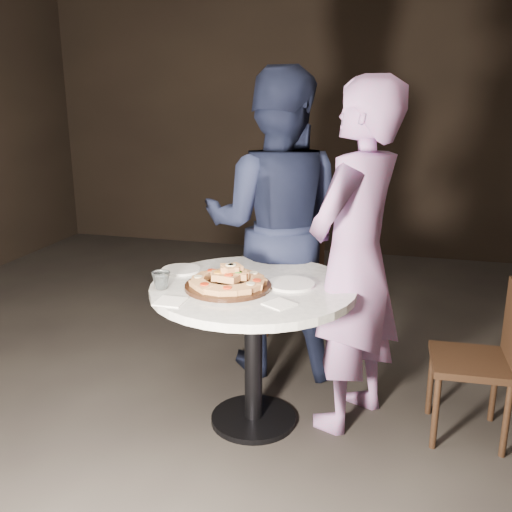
{
  "coord_description": "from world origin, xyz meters",
  "views": [
    {
      "loc": [
        0.82,
        -2.43,
        1.64
      ],
      "look_at": [
        0.14,
        0.13,
        0.88
      ],
      "focal_mm": 40.0,
      "sensor_mm": 36.0,
      "label": 1
    }
  ],
  "objects_px": {
    "serving_board": "(228,286)",
    "focaccia_pile": "(229,279)",
    "diner_teal": "(355,260)",
    "chair_right": "(490,352)",
    "table": "(253,311)",
    "water_glass": "(161,280)",
    "chair_far": "(293,263)",
    "diner_navy": "(275,225)"
  },
  "relations": [
    {
      "from": "serving_board",
      "to": "focaccia_pile",
      "type": "relative_size",
      "value": 1.12
    },
    {
      "from": "serving_board",
      "to": "diner_teal",
      "type": "relative_size",
      "value": 0.24
    },
    {
      "from": "serving_board",
      "to": "chair_right",
      "type": "distance_m",
      "value": 1.29
    },
    {
      "from": "table",
      "to": "water_glass",
      "type": "height_order",
      "value": "water_glass"
    },
    {
      "from": "focaccia_pile",
      "to": "diner_teal",
      "type": "height_order",
      "value": "diner_teal"
    },
    {
      "from": "chair_right",
      "to": "diner_teal",
      "type": "height_order",
      "value": "diner_teal"
    },
    {
      "from": "table",
      "to": "chair_right",
      "type": "bearing_deg",
      "value": 8.43
    },
    {
      "from": "water_glass",
      "to": "diner_teal",
      "type": "xyz_separation_m",
      "value": [
        0.87,
        0.33,
        0.07
      ]
    },
    {
      "from": "focaccia_pile",
      "to": "water_glass",
      "type": "height_order",
      "value": "focaccia_pile"
    },
    {
      "from": "diner_teal",
      "to": "chair_far",
      "type": "bearing_deg",
      "value": -129.25
    },
    {
      "from": "water_glass",
      "to": "chair_far",
      "type": "xyz_separation_m",
      "value": [
        0.37,
        1.33,
        -0.27
      ]
    },
    {
      "from": "table",
      "to": "diner_navy",
      "type": "xyz_separation_m",
      "value": [
        -0.04,
        0.66,
        0.29
      ]
    },
    {
      "from": "diner_navy",
      "to": "diner_teal",
      "type": "relative_size",
      "value": 1.04
    },
    {
      "from": "diner_navy",
      "to": "diner_teal",
      "type": "distance_m",
      "value": 0.71
    },
    {
      "from": "focaccia_pile",
      "to": "chair_right",
      "type": "relative_size",
      "value": 0.47
    },
    {
      "from": "diner_navy",
      "to": "water_glass",
      "type": "bearing_deg",
      "value": 61.05
    },
    {
      "from": "chair_far",
      "to": "diner_navy",
      "type": "xyz_separation_m",
      "value": [
        -0.01,
        -0.5,
        0.38
      ]
    },
    {
      "from": "focaccia_pile",
      "to": "table",
      "type": "bearing_deg",
      "value": 36.97
    },
    {
      "from": "serving_board",
      "to": "diner_navy",
      "type": "distance_m",
      "value": 0.75
    },
    {
      "from": "serving_board",
      "to": "chair_right",
      "type": "xyz_separation_m",
      "value": [
        1.22,
        0.24,
        -0.31
      ]
    },
    {
      "from": "water_glass",
      "to": "chair_right",
      "type": "bearing_deg",
      "value": 12.42
    },
    {
      "from": "chair_right",
      "to": "diner_navy",
      "type": "bearing_deg",
      "value": -115.52
    },
    {
      "from": "table",
      "to": "focaccia_pile",
      "type": "distance_m",
      "value": 0.22
    },
    {
      "from": "water_glass",
      "to": "diner_navy",
      "type": "height_order",
      "value": "diner_navy"
    },
    {
      "from": "chair_right",
      "to": "diner_navy",
      "type": "distance_m",
      "value": 1.34
    },
    {
      "from": "chair_far",
      "to": "diner_teal",
      "type": "relative_size",
      "value": 0.52
    },
    {
      "from": "serving_board",
      "to": "diner_navy",
      "type": "bearing_deg",
      "value": 85.51
    },
    {
      "from": "chair_far",
      "to": "chair_right",
      "type": "bearing_deg",
      "value": 131.32
    },
    {
      "from": "water_glass",
      "to": "diner_teal",
      "type": "bearing_deg",
      "value": 20.91
    },
    {
      "from": "serving_board",
      "to": "chair_far",
      "type": "xyz_separation_m",
      "value": [
        0.07,
        1.24,
        -0.24
      ]
    },
    {
      "from": "water_glass",
      "to": "diner_navy",
      "type": "distance_m",
      "value": 0.91
    },
    {
      "from": "table",
      "to": "diner_teal",
      "type": "relative_size",
      "value": 0.74
    },
    {
      "from": "table",
      "to": "water_glass",
      "type": "bearing_deg",
      "value": -157.2
    },
    {
      "from": "serving_board",
      "to": "focaccia_pile",
      "type": "bearing_deg",
      "value": 42.36
    },
    {
      "from": "table",
      "to": "serving_board",
      "type": "height_order",
      "value": "serving_board"
    },
    {
      "from": "focaccia_pile",
      "to": "water_glass",
      "type": "distance_m",
      "value": 0.32
    },
    {
      "from": "diner_teal",
      "to": "table",
      "type": "bearing_deg",
      "value": -46.45
    },
    {
      "from": "table",
      "to": "water_glass",
      "type": "distance_m",
      "value": 0.47
    },
    {
      "from": "chair_far",
      "to": "focaccia_pile",
      "type": "bearing_deg",
      "value": 79.06
    },
    {
      "from": "chair_far",
      "to": "table",
      "type": "bearing_deg",
      "value": 83.77
    },
    {
      "from": "water_glass",
      "to": "diner_navy",
      "type": "bearing_deg",
      "value": 66.61
    },
    {
      "from": "water_glass",
      "to": "chair_right",
      "type": "height_order",
      "value": "water_glass"
    }
  ]
}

